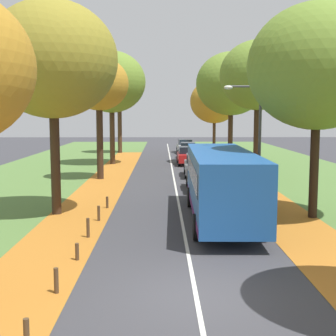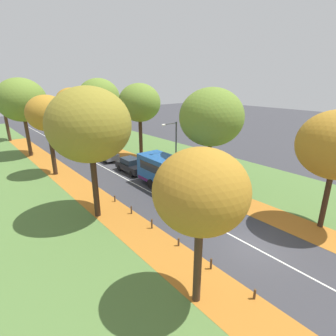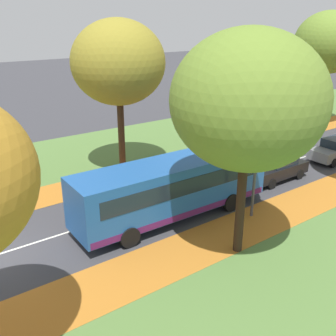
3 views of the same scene
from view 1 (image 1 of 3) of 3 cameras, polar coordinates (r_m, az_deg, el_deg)
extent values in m
plane|color=#38383D|center=(12.23, 3.45, -15.36)|extent=(160.00, 160.00, 0.00)
cube|color=#517538|center=(32.72, -15.53, -1.63)|extent=(12.00, 90.00, 0.01)
cube|color=#B26B23|center=(25.98, -9.05, -3.56)|extent=(2.80, 60.00, 0.00)
cube|color=#517538|center=(33.20, 16.89, -1.56)|extent=(12.00, 90.00, 0.01)
cube|color=#B26B23|center=(26.29, 11.26, -3.49)|extent=(2.80, 60.00, 0.00)
cube|color=silver|center=(31.65, 0.80, -1.66)|extent=(0.12, 80.00, 0.01)
cylinder|color=#382619|center=(21.77, -13.57, 0.71)|extent=(0.43, 0.43, 4.79)
ellipsoid|color=olive|center=(21.79, -13.90, 12.71)|extent=(5.77, 5.77, 5.19)
cylinder|color=#382619|center=(33.03, -8.30, 3.06)|extent=(0.46, 0.46, 5.10)
ellipsoid|color=#AD7A23|center=(33.03, -8.42, 10.15)|extent=(4.10, 4.10, 3.69)
cylinder|color=#422D1E|center=(42.80, -6.81, 3.90)|extent=(0.46, 0.46, 5.12)
ellipsoid|color=olive|center=(42.85, -6.90, 10.39)|extent=(6.11, 6.11, 5.50)
cylinder|color=#422D1E|center=(55.02, -5.90, 4.67)|extent=(0.49, 0.49, 5.43)
ellipsoid|color=olive|center=(55.05, -5.95, 9.28)|extent=(4.56, 4.56, 4.10)
cylinder|color=black|center=(21.43, 17.38, -0.13)|extent=(0.39, 0.39, 4.33)
ellipsoid|color=olive|center=(21.39, 17.80, 11.70)|extent=(6.01, 6.01, 5.41)
cylinder|color=#382619|center=(32.63, 10.78, 3.05)|extent=(0.47, 0.47, 5.20)
ellipsoid|color=olive|center=(32.67, 10.96, 11.06)|extent=(5.23, 5.23, 4.71)
cylinder|color=#382619|center=(43.23, 7.61, 3.76)|extent=(0.44, 0.44, 4.89)
ellipsoid|color=olive|center=(43.26, 7.71, 10.16)|extent=(6.35, 6.35, 5.71)
cylinder|color=#422D1E|center=(54.47, 5.64, 3.85)|extent=(0.35, 0.35, 3.89)
ellipsoid|color=#AD7A23|center=(54.43, 5.69, 8.10)|extent=(5.60, 5.60, 5.04)
cylinder|color=#4C3823|center=(10.18, -16.88, -18.61)|extent=(0.12, 0.12, 0.56)
cylinder|color=#4C3823|center=(12.59, -13.47, -13.22)|extent=(0.12, 0.12, 0.67)
cylinder|color=#4C3823|center=(15.13, -11.03, -10.00)|extent=(0.12, 0.12, 0.55)
cylinder|color=#4C3823|center=(17.69, -9.73, -7.21)|extent=(0.12, 0.12, 0.74)
cylinder|color=#4C3823|center=(20.31, -8.45, -5.50)|extent=(0.12, 0.12, 0.66)
cylinder|color=#4C3823|center=(22.95, -7.42, -4.19)|extent=(0.12, 0.12, 0.57)
cylinder|color=#47474C|center=(23.65, 11.11, 2.70)|extent=(0.14, 0.14, 6.00)
cylinder|color=#47474C|center=(23.48, 9.33, 9.79)|extent=(1.60, 0.10, 0.10)
ellipsoid|color=silver|center=(23.35, 7.37, 9.72)|extent=(0.44, 0.28, 0.20)
cube|color=#1E5199|center=(20.18, 6.48, -1.51)|extent=(2.72, 10.45, 2.50)
cube|color=#19232D|center=(15.08, 8.54, -2.96)|extent=(2.30, 0.15, 1.30)
cube|color=#19232D|center=(20.12, 6.49, -0.38)|extent=(2.73, 9.20, 0.80)
cube|color=#4C1951|center=(20.35, 6.44, -4.49)|extent=(2.73, 10.24, 0.32)
cylinder|color=black|center=(17.45, 11.45, -7.07)|extent=(0.32, 0.97, 0.96)
cylinder|color=black|center=(17.16, 3.58, -7.18)|extent=(0.32, 0.97, 0.96)
cylinder|color=black|center=(23.32, 8.61, -3.55)|extent=(0.32, 0.97, 0.96)
cylinder|color=black|center=(23.11, 2.76, -3.58)|extent=(0.32, 0.97, 0.96)
cube|color=black|center=(28.28, 4.16, -1.31)|extent=(1.73, 4.21, 0.70)
cube|color=#19232D|center=(28.35, 4.15, 0.03)|extent=(1.46, 2.03, 0.60)
cylinder|color=black|center=(27.12, 6.02, -2.42)|extent=(0.22, 0.64, 0.64)
cylinder|color=black|center=(27.00, 2.72, -2.43)|extent=(0.22, 0.64, 0.64)
cylinder|color=black|center=(29.68, 5.47, -1.63)|extent=(0.22, 0.64, 0.64)
cylinder|color=black|center=(29.57, 2.45, -1.64)|extent=(0.22, 0.64, 0.64)
cube|color=slate|center=(34.45, 3.48, 0.12)|extent=(1.81, 4.24, 0.70)
cube|color=#19232D|center=(34.53, 3.48, 1.22)|extent=(1.50, 2.05, 0.60)
cylinder|color=black|center=(33.25, 4.93, -0.73)|extent=(0.24, 0.65, 0.64)
cylinder|color=black|center=(33.17, 2.24, -0.73)|extent=(0.24, 0.65, 0.64)
cylinder|color=black|center=(35.82, 4.63, -0.20)|extent=(0.24, 0.65, 0.64)
cylinder|color=black|center=(35.75, 2.13, -0.20)|extent=(0.24, 0.65, 0.64)
cube|color=#B21919|center=(42.13, 2.36, 1.32)|extent=(1.73, 4.21, 0.70)
cube|color=#19232D|center=(42.22, 2.35, 2.22)|extent=(1.46, 2.03, 0.60)
cylinder|color=black|center=(40.93, 3.56, 0.66)|extent=(0.22, 0.64, 0.64)
cylinder|color=black|center=(40.83, 1.37, 0.66)|extent=(0.22, 0.64, 0.64)
cylinder|color=black|center=(43.51, 3.28, 1.02)|extent=(0.22, 0.64, 0.64)
cylinder|color=black|center=(43.42, 1.22, 1.02)|extent=(0.22, 0.64, 0.64)
cube|color=silver|center=(48.17, 2.44, 1.99)|extent=(1.76, 4.22, 0.70)
cube|color=#19232D|center=(48.27, 2.44, 2.77)|extent=(1.47, 2.04, 0.60)
cylinder|color=black|center=(46.94, 3.46, 1.43)|extent=(0.23, 0.64, 0.64)
cylinder|color=black|center=(46.87, 1.55, 1.43)|extent=(0.23, 0.64, 0.64)
cylinder|color=black|center=(49.53, 3.28, 1.71)|extent=(0.23, 0.64, 0.64)
cylinder|color=black|center=(49.47, 1.47, 1.71)|extent=(0.23, 0.64, 0.64)
cube|color=#B7BABF|center=(54.01, 2.10, 2.49)|extent=(1.90, 4.28, 0.70)
cube|color=#19232D|center=(54.12, 2.09, 3.19)|extent=(1.54, 2.08, 0.60)
cylinder|color=black|center=(52.83, 3.09, 2.02)|extent=(0.25, 0.65, 0.64)
cylinder|color=black|center=(52.67, 1.39, 2.01)|extent=(0.25, 0.65, 0.64)
cylinder|color=black|center=(55.41, 2.78, 2.23)|extent=(0.25, 0.65, 0.64)
cylinder|color=black|center=(55.26, 1.16, 2.23)|extent=(0.25, 0.65, 0.64)
camera|label=2|loc=(13.79, -75.66, 24.57)|focal=28.00mm
camera|label=3|loc=(19.72, 62.59, 17.68)|focal=42.00mm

